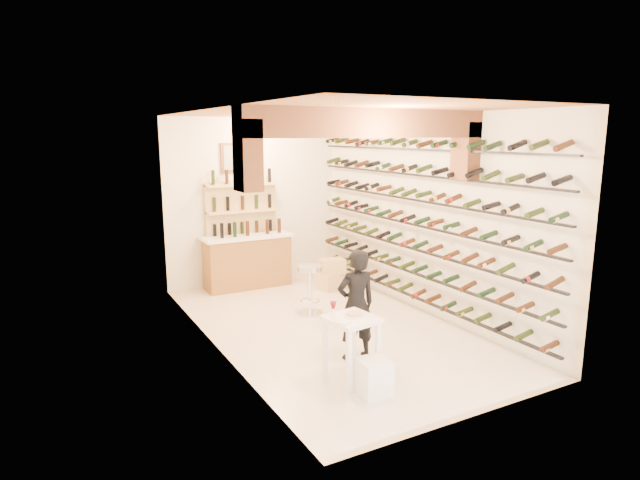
{
  "coord_description": "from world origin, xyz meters",
  "views": [
    {
      "loc": [
        -3.81,
        -6.71,
        2.89
      ],
      "look_at": [
        0.0,
        0.3,
        1.3
      ],
      "focal_mm": 29.95,
      "sensor_mm": 36.0,
      "label": 1
    }
  ],
  "objects_px": {
    "wine_rack": "(413,219)",
    "chrome_barstool": "(310,286)",
    "white_stool": "(374,377)",
    "crate_lower": "(332,281)",
    "tasting_table": "(351,329)",
    "person": "(356,305)",
    "back_counter": "(247,260)"
  },
  "relations": [
    {
      "from": "wine_rack",
      "to": "chrome_barstool",
      "type": "bearing_deg",
      "value": 156.39
    },
    {
      "from": "wine_rack",
      "to": "white_stool",
      "type": "height_order",
      "value": "wine_rack"
    },
    {
      "from": "tasting_table",
      "to": "crate_lower",
      "type": "distance_m",
      "value": 3.87
    },
    {
      "from": "white_stool",
      "to": "chrome_barstool",
      "type": "distance_m",
      "value": 2.85
    },
    {
      "from": "white_stool",
      "to": "crate_lower",
      "type": "relative_size",
      "value": 0.8
    },
    {
      "from": "person",
      "to": "crate_lower",
      "type": "xyz_separation_m",
      "value": [
        1.31,
        2.92,
        -0.58
      ]
    },
    {
      "from": "back_counter",
      "to": "white_stool",
      "type": "xyz_separation_m",
      "value": [
        -0.32,
        -4.75,
        -0.32
      ]
    },
    {
      "from": "tasting_table",
      "to": "chrome_barstool",
      "type": "bearing_deg",
      "value": 65.87
    },
    {
      "from": "person",
      "to": "chrome_barstool",
      "type": "height_order",
      "value": "person"
    },
    {
      "from": "back_counter",
      "to": "white_stool",
      "type": "height_order",
      "value": "back_counter"
    },
    {
      "from": "person",
      "to": "back_counter",
      "type": "bearing_deg",
      "value": -85.36
    },
    {
      "from": "back_counter",
      "to": "chrome_barstool",
      "type": "height_order",
      "value": "back_counter"
    },
    {
      "from": "wine_rack",
      "to": "back_counter",
      "type": "distance_m",
      "value": 3.38
    },
    {
      "from": "tasting_table",
      "to": "white_stool",
      "type": "xyz_separation_m",
      "value": [
        0.04,
        -0.43,
        -0.44
      ]
    },
    {
      "from": "back_counter",
      "to": "person",
      "type": "height_order",
      "value": "person"
    },
    {
      "from": "wine_rack",
      "to": "crate_lower",
      "type": "distance_m",
      "value": 2.3
    },
    {
      "from": "tasting_table",
      "to": "chrome_barstool",
      "type": "height_order",
      "value": "tasting_table"
    },
    {
      "from": "white_stool",
      "to": "crate_lower",
      "type": "distance_m",
      "value": 4.21
    },
    {
      "from": "back_counter",
      "to": "crate_lower",
      "type": "xyz_separation_m",
      "value": [
        1.35,
        -0.89,
        -0.38
      ]
    },
    {
      "from": "tasting_table",
      "to": "person",
      "type": "height_order",
      "value": "person"
    },
    {
      "from": "chrome_barstool",
      "to": "crate_lower",
      "type": "xyz_separation_m",
      "value": [
        1.04,
        1.09,
        -0.31
      ]
    },
    {
      "from": "wine_rack",
      "to": "tasting_table",
      "type": "relative_size",
      "value": 5.94
    },
    {
      "from": "tasting_table",
      "to": "wine_rack",
      "type": "bearing_deg",
      "value": 29.29
    },
    {
      "from": "back_counter",
      "to": "crate_lower",
      "type": "height_order",
      "value": "back_counter"
    },
    {
      "from": "crate_lower",
      "to": "back_counter",
      "type": "bearing_deg",
      "value": 146.56
    },
    {
      "from": "tasting_table",
      "to": "crate_lower",
      "type": "xyz_separation_m",
      "value": [
        1.7,
        3.44,
        -0.49
      ]
    },
    {
      "from": "back_counter",
      "to": "tasting_table",
      "type": "xyz_separation_m",
      "value": [
        -0.36,
        -4.33,
        0.12
      ]
    },
    {
      "from": "back_counter",
      "to": "white_stool",
      "type": "distance_m",
      "value": 4.77
    },
    {
      "from": "wine_rack",
      "to": "person",
      "type": "xyz_separation_m",
      "value": [
        -1.8,
        -1.16,
        -0.82
      ]
    },
    {
      "from": "wine_rack",
      "to": "crate_lower",
      "type": "bearing_deg",
      "value": 105.4
    },
    {
      "from": "person",
      "to": "crate_lower",
      "type": "height_order",
      "value": "person"
    },
    {
      "from": "chrome_barstool",
      "to": "wine_rack",
      "type": "bearing_deg",
      "value": -23.61
    }
  ]
}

